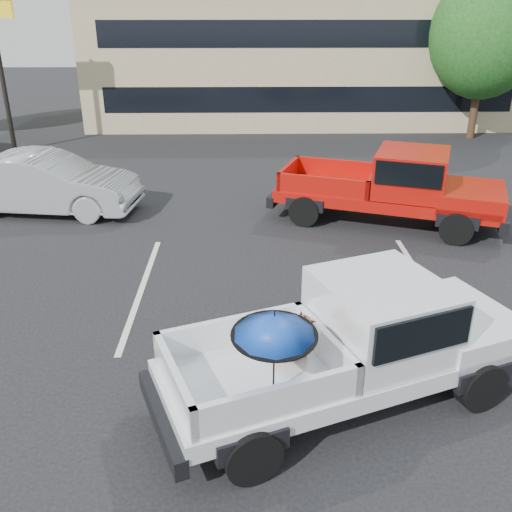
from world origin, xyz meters
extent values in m
plane|color=black|center=(0.00, 0.00, 0.00)|extent=(90.00, 90.00, 0.00)
cube|color=silver|center=(-3.00, 2.00, 0.00)|extent=(0.12, 5.00, 0.01)
cube|color=silver|center=(3.00, 2.00, 0.00)|extent=(0.12, 5.00, 0.01)
cube|color=#CAB787|center=(2.00, 21.00, 3.00)|extent=(20.00, 8.00, 6.00)
cube|color=black|center=(2.00, 17.02, 1.50)|extent=(18.00, 0.08, 1.10)
cube|color=black|center=(2.00, 17.02, 4.20)|extent=(18.00, 0.08, 1.10)
cylinder|color=black|center=(-10.00, 14.00, 3.00)|extent=(0.18, 0.18, 6.00)
cylinder|color=#332114|center=(9.00, 16.00, 1.36)|extent=(0.32, 0.32, 2.73)
ellipsoid|color=#144617|center=(9.00, 16.00, 4.22)|extent=(4.46, 4.46, 5.13)
cylinder|color=#332114|center=(6.00, 24.00, 1.43)|extent=(0.32, 0.32, 2.86)
ellipsoid|color=#144617|center=(6.00, 24.00, 4.42)|extent=(4.68, 4.68, 5.38)
cylinder|color=black|center=(-0.76, -3.20, 0.38)|extent=(0.81, 0.54, 0.76)
cylinder|color=black|center=(-1.43, -1.49, 0.38)|extent=(0.81, 0.54, 0.76)
cylinder|color=black|center=(2.59, -1.88, 0.38)|extent=(0.81, 0.54, 0.76)
cylinder|color=black|center=(1.92, -0.17, 0.38)|extent=(0.81, 0.54, 0.76)
cube|color=white|center=(0.63, -1.67, 0.67)|extent=(5.72, 3.76, 0.28)
cube|color=white|center=(2.49, -0.94, 0.88)|extent=(2.10, 2.34, 0.46)
cube|color=black|center=(3.19, -0.66, 0.50)|extent=(0.90, 1.90, 0.30)
cube|color=black|center=(-1.93, -2.68, 0.50)|extent=(0.89, 1.89, 0.28)
cube|color=white|center=(1.14, -1.47, 1.35)|extent=(2.21, 2.32, 1.05)
cube|color=black|center=(1.14, -1.47, 1.55)|extent=(2.11, 2.35, 0.55)
cube|color=black|center=(-0.72, -2.20, 0.73)|extent=(2.81, 2.55, 0.10)
cube|color=white|center=(-1.04, -1.39, 1.03)|extent=(2.18, 0.94, 0.50)
cube|color=white|center=(-0.40, -3.01, 1.03)|extent=(2.18, 0.94, 0.50)
cube|color=white|center=(-1.74, -2.60, 1.03)|extent=(0.77, 1.75, 0.50)
cube|color=white|center=(0.30, -1.80, 1.03)|extent=(0.77, 1.75, 0.50)
ellipsoid|color=brown|center=(-0.22, -1.73, 0.93)|extent=(0.55, 0.51, 0.30)
cylinder|color=brown|center=(0.03, -1.71, 0.89)|extent=(0.07, 0.07, 0.22)
cylinder|color=brown|center=(-0.02, -1.57, 0.89)|extent=(0.07, 0.07, 0.22)
ellipsoid|color=brown|center=(-0.07, -1.67, 1.12)|extent=(0.36, 0.34, 0.40)
cylinder|color=red|center=(-0.06, -1.67, 1.25)|extent=(0.20, 0.20, 0.04)
sphere|color=brown|center=(0.00, -1.64, 1.34)|extent=(0.21, 0.21, 0.21)
cone|color=black|center=(0.12, -1.60, 1.32)|extent=(0.18, 0.15, 0.10)
cone|color=black|center=(0.01, -1.70, 1.45)|extent=(0.07, 0.07, 0.11)
cone|color=black|center=(-0.03, -1.60, 1.45)|extent=(0.07, 0.07, 0.11)
cylinder|color=brown|center=(-0.38, -1.79, 0.84)|extent=(0.27, 0.05, 0.09)
cylinder|color=black|center=(-0.46, -2.57, 1.31)|extent=(0.02, 0.10, 1.05)
cone|color=#1442B5|center=(-0.46, -2.57, 1.85)|extent=(1.10, 1.12, 0.36)
cylinder|color=black|center=(-0.46, -2.57, 2.01)|extent=(0.02, 0.02, 0.10)
cylinder|color=black|center=(-0.46, -2.57, 1.72)|extent=(1.10, 1.10, 0.09)
cylinder|color=black|center=(0.75, 5.60, 0.40)|extent=(0.86, 0.56, 0.81)
cylinder|color=black|center=(1.43, 7.44, 0.40)|extent=(0.86, 0.56, 0.81)
cylinder|color=black|center=(4.34, 4.28, 0.40)|extent=(0.86, 0.56, 0.81)
cylinder|color=black|center=(5.02, 6.11, 0.40)|extent=(0.86, 0.56, 0.81)
cube|color=#B00F09|center=(2.94, 5.84, 0.71)|extent=(6.09, 3.90, 0.30)
cube|color=#B00F09|center=(4.93, 5.10, 0.94)|extent=(2.21, 2.47, 0.49)
cube|color=black|center=(5.68, 4.83, 0.53)|extent=(0.92, 2.03, 0.32)
cube|color=black|center=(0.19, 6.85, 0.53)|extent=(0.90, 2.02, 0.30)
cube|color=#B00F09|center=(3.48, 5.64, 1.44)|extent=(2.33, 2.44, 1.12)
cube|color=black|center=(3.48, 5.64, 1.65)|extent=(2.21, 2.49, 0.59)
cube|color=black|center=(1.49, 6.37, 0.78)|extent=(2.97, 2.68, 0.11)
cube|color=#B00F09|center=(1.81, 7.24, 1.10)|extent=(2.33, 0.95, 0.53)
cube|color=#B00F09|center=(1.17, 5.51, 1.10)|extent=(2.33, 0.95, 0.53)
cube|color=#B00F09|center=(0.39, 6.78, 1.10)|extent=(0.78, 1.87, 0.53)
cube|color=#B00F09|center=(2.59, 5.97, 1.10)|extent=(0.78, 1.87, 0.53)
imported|color=#9FA2A5|center=(-6.38, 6.82, 0.84)|extent=(5.28, 2.45, 1.68)
camera|label=1|loc=(-0.80, -8.61, 5.52)|focal=40.00mm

